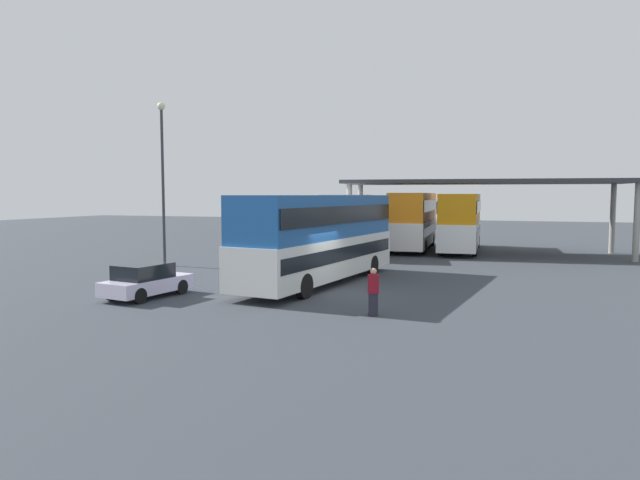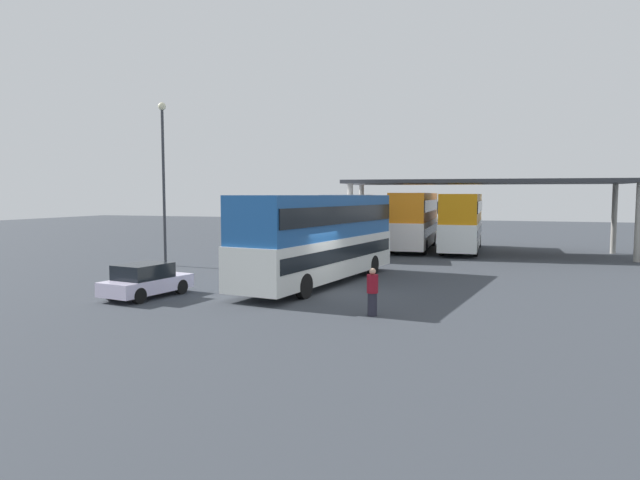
{
  "view_description": "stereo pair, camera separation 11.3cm",
  "coord_description": "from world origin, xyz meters",
  "px_view_note": "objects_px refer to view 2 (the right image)",
  "views": [
    {
      "loc": [
        6.54,
        -21.49,
        4.04
      ],
      "look_at": [
        -1.28,
        2.2,
        2.0
      ],
      "focal_mm": 30.87,
      "sensor_mm": 36.0,
      "label": 1
    },
    {
      "loc": [
        6.65,
        -21.46,
        4.04
      ],
      "look_at": [
        -1.28,
        2.2,
        2.0
      ],
      "focal_mm": 30.87,
      "sensor_mm": 36.0,
      "label": 2
    }
  ],
  "objects_px": {
    "double_decker_mid_row": "(415,219)",
    "pedestrian_waiting": "(372,292)",
    "double_decker_far_right": "(462,220)",
    "lamppost_tall": "(163,166)",
    "double_decker_near_canopy": "(350,221)",
    "parked_hatchback": "(146,281)",
    "double_decker_main": "(320,235)"
  },
  "relations": [
    {
      "from": "double_decker_mid_row",
      "to": "pedestrian_waiting",
      "type": "height_order",
      "value": "double_decker_mid_row"
    },
    {
      "from": "double_decker_far_right",
      "to": "lamppost_tall",
      "type": "bearing_deg",
      "value": 130.48
    },
    {
      "from": "double_decker_near_canopy",
      "to": "double_decker_far_right",
      "type": "relative_size",
      "value": 1.05
    },
    {
      "from": "parked_hatchback",
      "to": "pedestrian_waiting",
      "type": "relative_size",
      "value": 2.4
    },
    {
      "from": "pedestrian_waiting",
      "to": "double_decker_main",
      "type": "bearing_deg",
      "value": -62.82
    },
    {
      "from": "double_decker_far_right",
      "to": "double_decker_near_canopy",
      "type": "bearing_deg",
      "value": 111.58
    },
    {
      "from": "double_decker_mid_row",
      "to": "double_decker_far_right",
      "type": "relative_size",
      "value": 1.03
    },
    {
      "from": "pedestrian_waiting",
      "to": "parked_hatchback",
      "type": "bearing_deg",
      "value": -8.55
    },
    {
      "from": "double_decker_near_canopy",
      "to": "double_decker_far_right",
      "type": "distance_m",
      "value": 8.06
    },
    {
      "from": "double_decker_mid_row",
      "to": "double_decker_far_right",
      "type": "xyz_separation_m",
      "value": [
        3.44,
        -0.39,
        -0.04
      ]
    },
    {
      "from": "parked_hatchback",
      "to": "double_decker_mid_row",
      "type": "xyz_separation_m",
      "value": [
        7.07,
        22.8,
        1.63
      ]
    },
    {
      "from": "double_decker_main",
      "to": "double_decker_far_right",
      "type": "height_order",
      "value": "double_decker_far_right"
    },
    {
      "from": "double_decker_main",
      "to": "lamppost_tall",
      "type": "relative_size",
      "value": 1.28
    },
    {
      "from": "lamppost_tall",
      "to": "pedestrian_waiting",
      "type": "bearing_deg",
      "value": -32.73
    },
    {
      "from": "double_decker_mid_row",
      "to": "double_decker_far_right",
      "type": "distance_m",
      "value": 3.46
    },
    {
      "from": "parked_hatchback",
      "to": "double_decker_near_canopy",
      "type": "distance_m",
      "value": 19.66
    },
    {
      "from": "pedestrian_waiting",
      "to": "double_decker_far_right",
      "type": "bearing_deg",
      "value": -98.89
    },
    {
      "from": "parked_hatchback",
      "to": "double_decker_far_right",
      "type": "height_order",
      "value": "double_decker_far_right"
    },
    {
      "from": "double_decker_mid_row",
      "to": "pedestrian_waiting",
      "type": "xyz_separation_m",
      "value": [
        2.2,
        -23.25,
        -1.5
      ]
    },
    {
      "from": "parked_hatchback",
      "to": "double_decker_main",
      "type": "bearing_deg",
      "value": -35.55
    },
    {
      "from": "double_decker_near_canopy",
      "to": "pedestrian_waiting",
      "type": "bearing_deg",
      "value": -170.11
    },
    {
      "from": "double_decker_main",
      "to": "double_decker_mid_row",
      "type": "height_order",
      "value": "double_decker_mid_row"
    },
    {
      "from": "pedestrian_waiting",
      "to": "double_decker_mid_row",
      "type": "bearing_deg",
      "value": -90.38
    },
    {
      "from": "double_decker_near_canopy",
      "to": "double_decker_main",
      "type": "bearing_deg",
      "value": -177.77
    },
    {
      "from": "double_decker_main",
      "to": "double_decker_near_canopy",
      "type": "bearing_deg",
      "value": 18.53
    },
    {
      "from": "double_decker_mid_row",
      "to": "lamppost_tall",
      "type": "height_order",
      "value": "lamppost_tall"
    },
    {
      "from": "double_decker_near_canopy",
      "to": "parked_hatchback",
      "type": "bearing_deg",
      "value": 163.5
    },
    {
      "from": "parked_hatchback",
      "to": "double_decker_near_canopy",
      "type": "height_order",
      "value": "double_decker_near_canopy"
    },
    {
      "from": "double_decker_far_right",
      "to": "pedestrian_waiting",
      "type": "distance_m",
      "value": 22.95
    },
    {
      "from": "parked_hatchback",
      "to": "double_decker_far_right",
      "type": "distance_m",
      "value": 24.81
    },
    {
      "from": "double_decker_main",
      "to": "double_decker_far_right",
      "type": "distance_m",
      "value": 17.71
    },
    {
      "from": "parked_hatchback",
      "to": "double_decker_far_right",
      "type": "xyz_separation_m",
      "value": [
        10.51,
        22.42,
        1.59
      ]
    }
  ]
}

